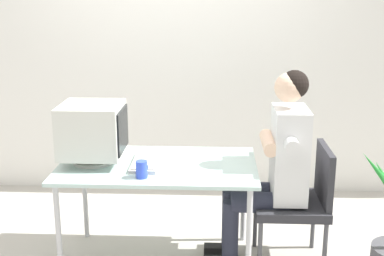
{
  "coord_description": "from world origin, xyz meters",
  "views": [
    {
      "loc": [
        0.38,
        -3.25,
        1.85
      ],
      "look_at": [
        0.23,
        0.0,
        0.96
      ],
      "focal_mm": 48.44,
      "sensor_mm": 36.0,
      "label": 1
    }
  ],
  "objects_px": {
    "desk": "(158,172)",
    "desk_mug": "(142,169)",
    "keyboard": "(146,162)",
    "person_seated": "(275,163)",
    "crt_monitor": "(93,130)",
    "office_chair": "(300,198)"
  },
  "relations": [
    {
      "from": "desk",
      "to": "keyboard",
      "type": "relative_size",
      "value": 3.14
    },
    {
      "from": "desk_mug",
      "to": "keyboard",
      "type": "bearing_deg",
      "value": 92.13
    },
    {
      "from": "desk",
      "to": "crt_monitor",
      "type": "relative_size",
      "value": 3.2
    },
    {
      "from": "crt_monitor",
      "to": "person_seated",
      "type": "height_order",
      "value": "person_seated"
    },
    {
      "from": "keyboard",
      "to": "desk_mug",
      "type": "bearing_deg",
      "value": -87.87
    },
    {
      "from": "crt_monitor",
      "to": "desk_mug",
      "type": "distance_m",
      "value": 0.48
    },
    {
      "from": "crt_monitor",
      "to": "office_chair",
      "type": "distance_m",
      "value": 1.46
    },
    {
      "from": "desk",
      "to": "desk_mug",
      "type": "height_order",
      "value": "desk_mug"
    },
    {
      "from": "person_seated",
      "to": "desk_mug",
      "type": "bearing_deg",
      "value": -161.39
    },
    {
      "from": "desk",
      "to": "desk_mug",
      "type": "xyz_separation_m",
      "value": [
        -0.07,
        -0.26,
        0.11
      ]
    },
    {
      "from": "person_seated",
      "to": "crt_monitor",
      "type": "bearing_deg",
      "value": -179.07
    },
    {
      "from": "office_chair",
      "to": "person_seated",
      "type": "distance_m",
      "value": 0.3
    },
    {
      "from": "desk",
      "to": "crt_monitor",
      "type": "bearing_deg",
      "value": 179.31
    },
    {
      "from": "office_chair",
      "to": "desk_mug",
      "type": "bearing_deg",
      "value": -164.45
    },
    {
      "from": "keyboard",
      "to": "office_chair",
      "type": "distance_m",
      "value": 1.07
    },
    {
      "from": "crt_monitor",
      "to": "desk_mug",
      "type": "height_order",
      "value": "crt_monitor"
    },
    {
      "from": "keyboard",
      "to": "desk_mug",
      "type": "xyz_separation_m",
      "value": [
        0.01,
        -0.25,
        0.04
      ]
    },
    {
      "from": "person_seated",
      "to": "desk",
      "type": "bearing_deg",
      "value": -178.17
    },
    {
      "from": "keyboard",
      "to": "desk_mug",
      "type": "distance_m",
      "value": 0.26
    },
    {
      "from": "desk",
      "to": "desk_mug",
      "type": "relative_size",
      "value": 12.12
    },
    {
      "from": "office_chair",
      "to": "keyboard",
      "type": "bearing_deg",
      "value": -178.21
    },
    {
      "from": "desk",
      "to": "office_chair",
      "type": "distance_m",
      "value": 0.97
    }
  ]
}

